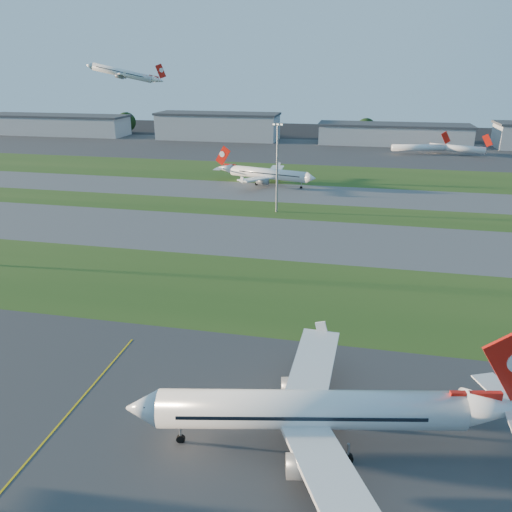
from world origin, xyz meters
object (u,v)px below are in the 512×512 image
(airliner_parked, at_px, (314,410))
(airliner_taxiing, at_px, (267,174))
(mini_jet_far, at_px, (458,148))
(light_mast_centre, at_px, (277,162))
(mini_jet_near, at_px, (419,147))

(airliner_parked, distance_m, airliner_taxiing, 133.44)
(mini_jet_far, height_order, light_mast_centre, light_mast_centre)
(airliner_parked, bearing_deg, light_mast_centre, 90.93)
(airliner_taxiing, xyz_separation_m, mini_jet_far, (78.31, 82.93, -0.77))
(mini_jet_far, bearing_deg, airliner_taxiing, -111.69)
(airliner_parked, bearing_deg, airliner_taxiing, 91.72)
(airliner_parked, bearing_deg, mini_jet_far, 66.00)
(mini_jet_far, bearing_deg, light_mast_centre, -98.72)
(airliner_parked, xyz_separation_m, light_mast_centre, (-20.40, 95.35, 10.17))
(airliner_parked, relative_size, mini_jet_near, 1.49)
(airliner_parked, relative_size, light_mast_centre, 1.63)
(airliner_parked, height_order, airliner_taxiing, airliner_parked)
(airliner_parked, xyz_separation_m, mini_jet_near, (30.38, 211.72, -1.36))
(light_mast_centre, bearing_deg, mini_jet_near, 66.42)
(airliner_parked, distance_m, light_mast_centre, 98.04)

